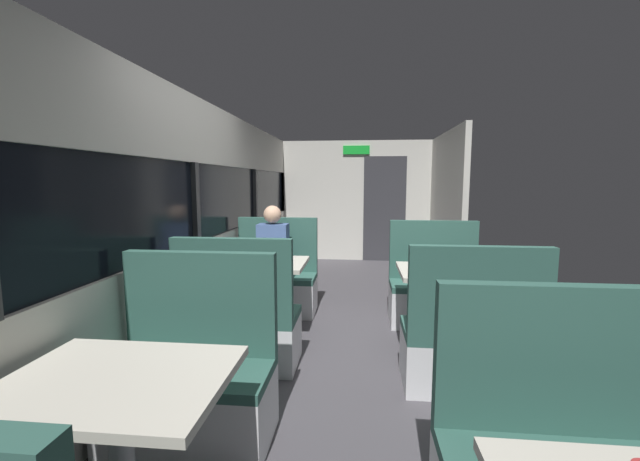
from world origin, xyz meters
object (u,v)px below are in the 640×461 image
object	(u,v)px
dining_table_rear_aisle	(450,281)
bench_near_window_facing_entry	(192,385)
bench_mid_window_facing_entry	(275,284)
dining_table_mid_window	(260,272)
seated_passenger	(274,268)
bench_mid_window_facing_end	(240,327)
bench_rear_aisle_facing_end	(469,346)
bench_rear_aisle_facing_entry	(434,293)
dining_table_near_window	(118,400)

from	to	relation	value
dining_table_rear_aisle	bench_near_window_facing_entry	bearing A→B (deg)	-141.21
bench_near_window_facing_entry	bench_mid_window_facing_entry	distance (m)	2.34
dining_table_mid_window	dining_table_rear_aisle	xyz separation A→B (m)	(1.79, -0.20, 0.00)
seated_passenger	dining_table_rear_aisle	bearing A→B (deg)	-24.80
bench_mid_window_facing_end	bench_rear_aisle_facing_end	xyz separation A→B (m)	(1.79, -0.20, 0.00)
bench_mid_window_facing_end	bench_rear_aisle_facing_entry	xyz separation A→B (m)	(1.79, 1.20, 0.00)
bench_mid_window_facing_entry	dining_table_mid_window	bearing A→B (deg)	-90.00
dining_table_near_window	bench_rear_aisle_facing_end	bearing A→B (deg)	38.79
bench_mid_window_facing_entry	bench_rear_aisle_facing_entry	world-z (taller)	same
dining_table_near_window	bench_near_window_facing_entry	bearing A→B (deg)	90.00
dining_table_near_window	bench_mid_window_facing_entry	size ratio (longest dim) A/B	0.82
dining_table_near_window	dining_table_rear_aisle	world-z (taller)	same
bench_mid_window_facing_entry	dining_table_rear_aisle	xyz separation A→B (m)	(1.79, -0.90, 0.31)
dining_table_near_window	seated_passenger	bearing A→B (deg)	90.00
bench_near_window_facing_entry	bench_rear_aisle_facing_entry	size ratio (longest dim) A/B	1.00
bench_mid_window_facing_end	bench_near_window_facing_entry	bearing A→B (deg)	-90.00
bench_near_window_facing_entry	bench_mid_window_facing_entry	bearing A→B (deg)	90.00
dining_table_near_window	seated_passenger	xyz separation A→B (m)	(0.00, 2.97, -0.10)
dining_table_mid_window	seated_passenger	distance (m)	0.64
dining_table_near_window	bench_mid_window_facing_end	world-z (taller)	bench_mid_window_facing_end
dining_table_near_window	dining_table_rear_aisle	size ratio (longest dim) A/B	1.00
bench_mid_window_facing_end	bench_rear_aisle_facing_entry	world-z (taller)	same
bench_near_window_facing_entry	bench_mid_window_facing_entry	size ratio (longest dim) A/B	1.00
bench_mid_window_facing_end	bench_rear_aisle_facing_end	world-z (taller)	same
dining_table_mid_window	seated_passenger	world-z (taller)	seated_passenger
bench_rear_aisle_facing_entry	seated_passenger	xyz separation A→B (m)	(-1.79, 0.13, 0.21)
bench_mid_window_facing_entry	bench_rear_aisle_facing_end	bearing A→B (deg)	-41.77
bench_near_window_facing_entry	seated_passenger	world-z (taller)	seated_passenger
bench_mid_window_facing_entry	bench_rear_aisle_facing_end	xyz separation A→B (m)	(1.79, -1.60, 0.00)
bench_mid_window_facing_entry	dining_table_rear_aisle	bearing A→B (deg)	-26.68
dining_table_near_window	bench_rear_aisle_facing_entry	xyz separation A→B (m)	(1.79, 2.84, -0.31)
dining_table_near_window	bench_mid_window_facing_end	size ratio (longest dim) A/B	0.82
bench_rear_aisle_facing_end	seated_passenger	distance (m)	2.36
bench_mid_window_facing_end	bench_mid_window_facing_entry	xyz separation A→B (m)	(0.00, 1.40, 0.00)
bench_rear_aisle_facing_entry	bench_mid_window_facing_end	bearing A→B (deg)	-146.19
dining_table_mid_window	seated_passenger	size ratio (longest dim) A/B	0.71
dining_table_mid_window	seated_passenger	bearing A→B (deg)	90.00
dining_table_mid_window	seated_passenger	xyz separation A→B (m)	(0.00, 0.63, -0.10)
dining_table_near_window	bench_rear_aisle_facing_end	world-z (taller)	bench_rear_aisle_facing_end
seated_passenger	dining_table_mid_window	bearing A→B (deg)	-90.00
bench_rear_aisle_facing_entry	dining_table_near_window	bearing A→B (deg)	-122.25
dining_table_rear_aisle	bench_rear_aisle_facing_end	world-z (taller)	bench_rear_aisle_facing_end
bench_near_window_facing_entry	bench_rear_aisle_facing_entry	xyz separation A→B (m)	(1.79, 2.14, 0.00)
seated_passenger	dining_table_near_window	bearing A→B (deg)	-90.00
bench_rear_aisle_facing_end	bench_mid_window_facing_end	bearing A→B (deg)	173.62
dining_table_mid_window	bench_rear_aisle_facing_entry	xyz separation A→B (m)	(1.79, 0.50, -0.31)
dining_table_mid_window	dining_table_rear_aisle	distance (m)	1.80
bench_near_window_facing_entry	bench_mid_window_facing_entry	world-z (taller)	same
bench_near_window_facing_entry	bench_mid_window_facing_end	size ratio (longest dim) A/B	1.00
dining_table_mid_window	bench_rear_aisle_facing_end	bearing A→B (deg)	-26.68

